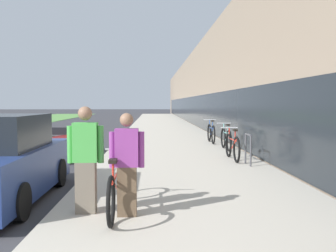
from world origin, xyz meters
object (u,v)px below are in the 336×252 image
Objects in this scene: bike_rack_hoop at (248,146)px; cruiser_bike_nearest at (232,146)px; person_bystander at (86,160)px; cruiser_bike_farthest at (211,133)px; tandem_bicycle at (117,186)px; vintage_roadster_curbside at (64,144)px; cruiser_bike_middle at (226,139)px; person_rider at (127,164)px.

cruiser_bike_nearest is at bearing 103.84° from bike_rack_hoop.
person_bystander is 10.59m from cruiser_bike_farthest.
cruiser_bike_farthest is (3.04, 9.88, 0.03)m from tandem_bicycle.
person_bystander reaches higher than bike_rack_hoop.
cruiser_bike_farthest is at bearing 91.13° from bike_rack_hoop.
cruiser_bike_farthest reaches higher than vintage_roadster_curbside.
cruiser_bike_middle reaches higher than vintage_roadster_curbside.
cruiser_bike_middle reaches higher than tandem_bicycle.
cruiser_bike_nearest is (3.38, 5.23, -0.42)m from person_bystander.
person_bystander is 0.91× the size of cruiser_bike_middle.
vintage_roadster_curbside is at bearing 105.61° from person_bystander.
person_bystander reaches higher than cruiser_bike_farthest.
vintage_roadster_curbside is at bearing 109.25° from tandem_bicycle.
cruiser_bike_farthest is at bearing 72.89° from tandem_bicycle.
tandem_bicycle is at bearing -119.73° from cruiser_bike_nearest.
person_bystander is at bearing -115.68° from cruiser_bike_middle.
bike_rack_hoop reaches higher than vintage_roadster_curbside.
person_bystander is at bearing -122.85° from cruiser_bike_nearest.
tandem_bicycle is at bearing -70.75° from vintage_roadster_curbside.
cruiser_bike_nearest is at bearing 57.15° from person_bystander.
person_rider reaches higher than vintage_roadster_curbside.
cruiser_bike_nearest reaches higher than bike_rack_hoop.
cruiser_bike_nearest is 2.39m from cruiser_bike_middle.
tandem_bicycle is 0.57× the size of vintage_roadster_curbside.
cruiser_bike_farthest is (0.12, 4.76, 0.01)m from cruiser_bike_nearest.
cruiser_bike_farthest reaches higher than cruiser_bike_middle.
vintage_roadster_curbside is at bearing -152.11° from cruiser_bike_farthest.
vintage_roadster_curbside is (-5.59, 2.79, -0.24)m from bike_rack_hoop.
bike_rack_hoop is at bearing -76.16° from cruiser_bike_nearest.
cruiser_bike_farthest is at bearing 74.28° from person_rider.
person_rider is at bearing -123.59° from bike_rack_hoop.
cruiser_bike_middle reaches higher than bike_rack_hoop.
cruiser_bike_middle is 5.67m from vintage_roadster_curbside.
cruiser_bike_farthest is (2.86, 10.17, -0.36)m from person_rider.
bike_rack_hoop is at bearing -90.87° from cruiser_bike_middle.
tandem_bicycle reaches higher than bike_rack_hoop.
cruiser_bike_nearest is (2.74, 5.41, -0.37)m from person_rider.
person_rider reaches higher than tandem_bicycle.
cruiser_bike_nearest is (-0.23, 0.93, -0.12)m from bike_rack_hoop.
cruiser_bike_farthest is at bearing 27.89° from vintage_roadster_curbside.
bike_rack_hoop is 0.45× the size of cruiser_bike_farthest.
person_rider is 10.57m from cruiser_bike_farthest.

